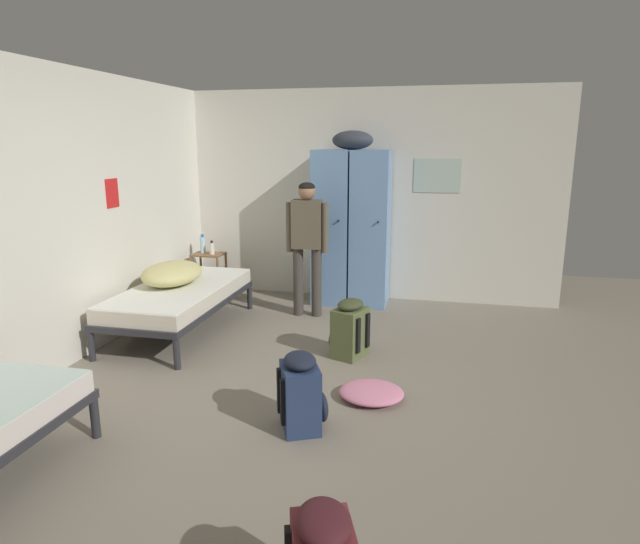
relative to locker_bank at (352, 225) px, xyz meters
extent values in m
plane|color=gray|center=(0.16, -2.72, -0.97)|extent=(9.59, 9.59, 0.00)
cube|color=silver|center=(0.16, 0.31, 0.32)|extent=(4.63, 0.06, 2.57)
cube|color=silver|center=(-2.13, -2.72, 0.32)|extent=(0.06, 5.99, 2.57)
cube|color=#B7CCBC|center=(0.98, 0.28, 0.58)|extent=(0.55, 0.01, 0.40)
cube|color=red|center=(-2.09, -1.67, 0.48)|extent=(0.01, 0.20, 0.28)
cube|color=#6B93C6|center=(-0.23, 0.00, -0.04)|extent=(0.44, 0.52, 1.85)
cylinder|color=black|center=(-0.11, -0.27, 0.08)|extent=(0.02, 0.03, 0.02)
cube|color=#6B93C6|center=(0.23, 0.00, -0.04)|extent=(0.44, 0.52, 1.85)
cylinder|color=black|center=(0.35, -0.27, 0.08)|extent=(0.02, 0.03, 0.02)
ellipsoid|color=#333842|center=(0.00, 0.00, 0.99)|extent=(0.48, 0.36, 0.22)
cylinder|color=brown|center=(-1.97, -0.31, -0.69)|extent=(0.03, 0.03, 0.55)
cylinder|color=brown|center=(-1.62, -0.31, -0.69)|extent=(0.03, 0.03, 0.55)
cylinder|color=brown|center=(-1.97, -0.04, -0.69)|extent=(0.03, 0.03, 0.55)
cylinder|color=brown|center=(-1.62, -0.04, -0.69)|extent=(0.03, 0.03, 0.55)
cube|color=brown|center=(-1.80, -0.17, -0.78)|extent=(0.38, 0.30, 0.02)
cube|color=brown|center=(-1.80, -0.17, -0.41)|extent=(0.38, 0.30, 0.02)
cylinder|color=#28282D|center=(-1.13, -3.54, -0.83)|extent=(0.06, 0.06, 0.28)
cylinder|color=#28282D|center=(-1.97, -2.38, -0.83)|extent=(0.06, 0.06, 0.28)
cylinder|color=#28282D|center=(-1.13, -2.38, -0.83)|extent=(0.06, 0.06, 0.28)
cylinder|color=#28282D|center=(-1.97, -0.54, -0.83)|extent=(0.06, 0.06, 0.28)
cylinder|color=#28282D|center=(-1.13, -0.54, -0.83)|extent=(0.06, 0.06, 0.28)
cube|color=#28282D|center=(-1.55, -1.46, -0.66)|extent=(0.90, 1.90, 0.06)
cube|color=beige|center=(-1.55, -1.46, -0.56)|extent=(0.87, 1.84, 0.14)
cube|color=white|center=(-1.55, -1.46, -0.48)|extent=(0.86, 1.82, 0.01)
ellipsoid|color=#D1C67F|center=(-1.65, -1.40, -0.36)|extent=(0.57, 0.78, 0.23)
cylinder|color=#3D3833|center=(-0.29, -0.63, -0.58)|extent=(0.11, 0.11, 0.79)
cylinder|color=#3D3833|center=(-0.50, -0.63, -0.58)|extent=(0.11, 0.11, 0.79)
cube|color=brown|center=(-0.39, -0.63, 0.08)|extent=(0.33, 0.21, 0.54)
cylinder|color=brown|center=(-0.19, -0.62, 0.05)|extent=(0.08, 0.08, 0.56)
cylinder|color=brown|center=(-0.59, -0.64, 0.05)|extent=(0.08, 0.08, 0.56)
sphere|color=#936B4C|center=(-0.39, -0.63, 0.44)|extent=(0.19, 0.19, 0.19)
ellipsoid|color=black|center=(-0.39, -0.63, 0.49)|extent=(0.18, 0.18, 0.11)
cylinder|color=#B2DBEA|center=(-1.88, -0.15, -0.30)|extent=(0.07, 0.07, 0.20)
cylinder|color=#2666B2|center=(-1.88, -0.15, -0.18)|extent=(0.04, 0.04, 0.03)
cylinder|color=white|center=(-1.73, -0.21, -0.33)|extent=(0.06, 0.06, 0.15)
cylinder|color=black|center=(-1.73, -0.21, -0.24)|extent=(0.03, 0.03, 0.03)
cube|color=navy|center=(0.18, -3.12, -0.74)|extent=(0.35, 0.39, 0.46)
ellipsoid|color=black|center=(0.32, -3.06, -0.82)|extent=(0.17, 0.25, 0.20)
ellipsoid|color=black|center=(0.18, -3.12, -0.47)|extent=(0.32, 0.35, 0.10)
cube|color=black|center=(0.10, -3.26, -0.72)|extent=(0.04, 0.06, 0.32)
cube|color=black|center=(0.02, -3.10, -0.72)|extent=(0.04, 0.06, 0.32)
cube|color=#566038|center=(0.29, -1.75, -0.74)|extent=(0.34, 0.38, 0.46)
ellipsoid|color=#383D23|center=(0.15, -1.70, -0.82)|extent=(0.16, 0.25, 0.20)
ellipsoid|color=#383D23|center=(0.29, -1.75, -0.47)|extent=(0.30, 0.35, 0.10)
cube|color=black|center=(0.45, -1.72, -0.72)|extent=(0.04, 0.06, 0.32)
cube|color=black|center=(0.39, -1.88, -0.72)|extent=(0.04, 0.06, 0.32)
ellipsoid|color=#42191E|center=(0.68, -4.65, -0.47)|extent=(0.30, 0.35, 0.10)
ellipsoid|color=pink|center=(0.60, -2.57, -0.92)|extent=(0.50, 0.45, 0.10)
camera|label=1|loc=(1.07, -6.43, 0.95)|focal=30.56mm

